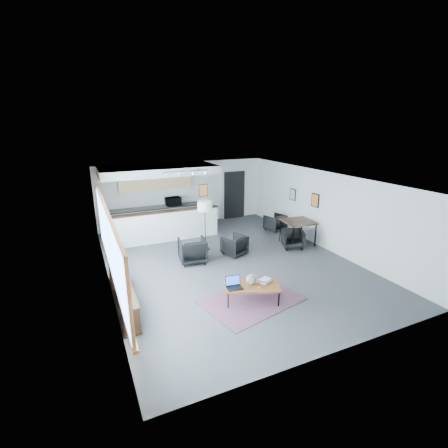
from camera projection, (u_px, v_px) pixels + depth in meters
name	position (u px, v px, depth m)	size (l,w,h in m)	color
room	(230.00, 223.00, 9.59)	(7.02, 9.02, 2.62)	#454548
window	(109.00, 245.00, 7.40)	(0.10, 5.95, 1.66)	#8CBFFF
console	(122.00, 291.00, 7.67)	(0.35, 3.00, 0.80)	#311E11
kitchenette	(160.00, 198.00, 12.32)	(4.20, 1.96, 2.60)	white
doorway	(234.00, 194.00, 14.40)	(1.10, 0.12, 2.15)	black
track_light	(186.00, 172.00, 10.90)	(1.60, 0.07, 0.15)	silver
wall_art_lower	(315.00, 200.00, 11.23)	(0.03, 0.38, 0.48)	black
wall_art_upper	(293.00, 194.00, 12.37)	(0.03, 0.34, 0.44)	black
kilim_rug	(252.00, 300.00, 7.86)	(2.58, 2.04, 0.01)	#5F354A
coffee_table	(252.00, 286.00, 7.75)	(1.45, 1.11, 0.42)	brown
laptop	(234.00, 284.00, 7.63)	(0.39, 0.33, 0.26)	black
ceramic_pot	(251.00, 279.00, 7.74)	(0.26, 0.26, 0.26)	gray
book_stack	(265.00, 280.00, 7.89)	(0.36, 0.33, 0.09)	silver
coaster	(259.00, 288.00, 7.61)	(0.12, 0.12, 0.01)	#E5590C
armchair_left	(192.00, 249.00, 9.94)	(0.79, 0.74, 0.82)	black
armchair_right	(234.00, 244.00, 10.55)	(0.67, 0.63, 0.69)	black
floor_lamp	(205.00, 208.00, 10.61)	(0.62, 0.62, 1.69)	black
dining_table	(298.00, 223.00, 11.33)	(1.10, 1.10, 0.84)	#311E11
dining_chair_near	(293.00, 240.00, 11.09)	(0.58, 0.54, 0.60)	black
dining_chair_far	(275.00, 223.00, 12.89)	(0.59, 0.55, 0.60)	black
microwave	(173.00, 201.00, 13.03)	(0.58, 0.32, 0.39)	black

